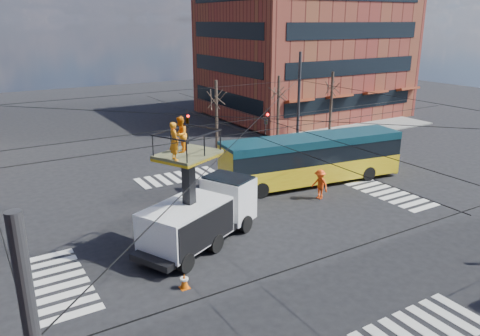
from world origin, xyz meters
name	(u,v)px	position (x,y,z in m)	size (l,w,h in m)	color
ground	(257,229)	(0.00, 0.00, 0.00)	(120.00, 120.00, 0.00)	black
sidewalk_ne	(311,118)	(21.00, 21.00, 0.06)	(18.00, 18.00, 0.12)	slate
crosswalks	(257,229)	(0.00, 0.00, 0.01)	(22.40, 22.40, 0.02)	silver
building_ne	(303,52)	(21.98, 23.98, 7.00)	(20.06, 16.06, 14.00)	maroon
overhead_network	(253,149)	(-0.07, 0.40, 4.29)	(24.24, 24.24, 8.00)	#2D2D30
tree_a	(216,98)	(5.00, 13.50, 4.63)	(2.00, 2.00, 6.00)	#382B21
tree_b	(279,92)	(11.00, 13.50, 4.63)	(2.00, 2.00, 6.00)	#382B21
tree_c	(332,87)	(17.00, 13.50, 4.63)	(2.00, 2.00, 6.00)	#382B21
utility_truck	(200,203)	(-3.19, 0.19, 2.09)	(7.31, 5.08, 6.42)	black
city_bus	(312,158)	(7.14, 4.24, 1.73)	(12.74, 4.28, 3.20)	gold
traffic_cone	(184,281)	(-5.64, -3.13, 0.33)	(0.36, 0.36, 0.66)	#D45608
worker_ground	(170,251)	(-5.48, -1.40, 0.88)	(1.03, 0.43, 1.76)	#FF6510
flagger	(320,184)	(5.67, 1.72, 0.93)	(1.20, 0.69, 1.85)	#FF4810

